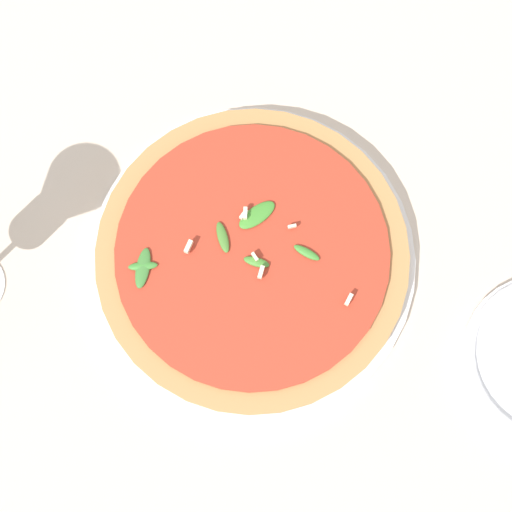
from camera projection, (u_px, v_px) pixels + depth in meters
The scene contains 2 objects.
ground_plane at pixel (252, 260), 0.79m from camera, with size 6.00×6.00×0.00m, color beige.
pizza_arugula_main at pixel (256, 259), 0.77m from camera, with size 0.36×0.36×0.05m.
Camera 1 is at (-0.07, -0.18, 0.77)m, focal length 50.00 mm.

